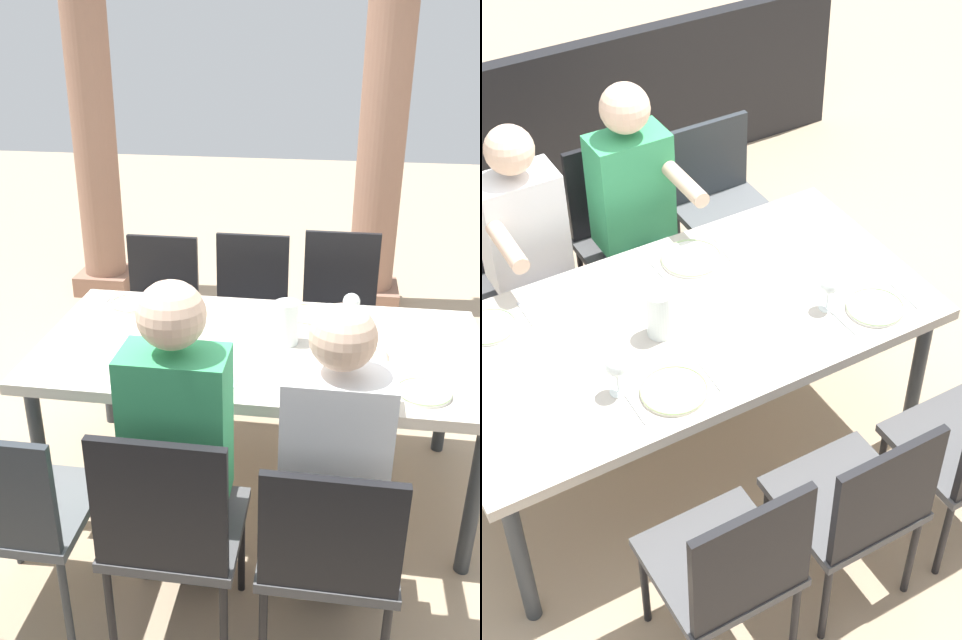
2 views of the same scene
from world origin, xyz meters
TOP-DOWN VIEW (x-y plane):
  - ground_plane at (0.00, 0.00)m, footprint 16.00×16.00m
  - dining_table at (0.00, 0.00)m, footprint 1.90×0.99m
  - chair_west_north at (-0.71, 0.91)m, footprint 0.44×0.44m
  - chair_west_south at (-0.71, -0.91)m, footprint 0.44×0.44m
  - chair_mid_north at (-0.18, 0.91)m, footprint 0.44×0.44m
  - chair_mid_south at (-0.18, -0.92)m, footprint 0.44×0.44m
  - chair_east_north at (0.33, 0.92)m, footprint 0.44×0.44m
  - chair_east_south at (0.33, -0.91)m, footprint 0.44×0.44m
  - diner_woman_green at (-0.18, -0.73)m, footprint 0.35×0.50m
  - diner_man_white at (0.33, -0.72)m, footprint 0.34×0.49m
  - stone_column_near at (-1.54, 2.27)m, footprint 0.42×0.42m
  - stone_column_centre at (0.56, 2.27)m, footprint 0.43×0.43m
  - plate_0 at (-0.67, 0.33)m, footprint 0.23×0.23m
  - wine_glass_0 at (-0.51, 0.23)m, footprint 0.07×0.07m
  - fork_0 at (-0.82, 0.33)m, footprint 0.02×0.17m
  - spoon_0 at (-0.52, 0.33)m, footprint 0.02×0.17m
  - plate_1 at (-0.21, -0.30)m, footprint 0.25×0.25m
  - fork_1 at (-0.36, -0.30)m, footprint 0.04×0.17m
  - spoon_1 at (-0.06, -0.30)m, footprint 0.02×0.17m
  - plate_2 at (0.21, 0.33)m, footprint 0.24×0.24m
  - wine_glass_2 at (0.38, 0.23)m, footprint 0.08×0.08m
  - fork_2 at (0.06, 0.33)m, footprint 0.02×0.17m
  - spoon_2 at (0.36, 0.33)m, footprint 0.02×0.17m
  - plate_3 at (0.65, -0.32)m, footprint 0.21×0.21m
  - fork_3 at (0.50, -0.32)m, footprint 0.02×0.17m
  - spoon_3 at (0.80, -0.32)m, footprint 0.02×0.17m
  - water_pitcher at (0.10, 0.03)m, footprint 0.10×0.10m

SIDE VIEW (x-z plane):
  - ground_plane at x=0.00m, z-range 0.00..0.00m
  - chair_east_south at x=0.33m, z-range 0.07..0.94m
  - chair_west_north at x=-0.71m, z-range 0.07..0.94m
  - chair_west_south at x=-0.71m, z-range 0.08..0.96m
  - chair_mid_north at x=-0.18m, z-range 0.07..0.98m
  - chair_mid_south at x=-0.18m, z-range 0.06..1.00m
  - chair_east_north at x=0.33m, z-range 0.07..1.01m
  - dining_table at x=0.00m, z-range 0.31..1.05m
  - diner_man_white at x=0.33m, z-range 0.04..1.33m
  - diner_woman_green at x=-0.18m, z-range 0.05..1.38m
  - fork_0 at x=-0.82m, z-range 0.74..0.75m
  - spoon_0 at x=-0.52m, z-range 0.74..0.75m
  - fork_1 at x=-0.36m, z-range 0.74..0.75m
  - spoon_1 at x=-0.06m, z-range 0.74..0.75m
  - fork_2 at x=0.06m, z-range 0.74..0.75m
  - spoon_2 at x=0.36m, z-range 0.74..0.75m
  - fork_3 at x=0.50m, z-range 0.74..0.75m
  - spoon_3 at x=0.80m, z-range 0.74..0.75m
  - plate_1 at x=-0.21m, z-range 0.74..0.76m
  - plate_2 at x=0.21m, z-range 0.74..0.76m
  - plate_0 at x=-0.67m, z-range 0.74..0.76m
  - plate_3 at x=0.65m, z-range 0.74..0.76m
  - water_pitcher at x=0.10m, z-range 0.73..0.93m
  - wine_glass_0 at x=-0.51m, z-range 0.78..0.93m
  - wine_glass_2 at x=0.38m, z-range 0.78..0.95m
  - stone_column_centre at x=0.56m, z-range -0.02..2.72m
  - stone_column_near at x=-1.54m, z-range -0.02..3.03m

